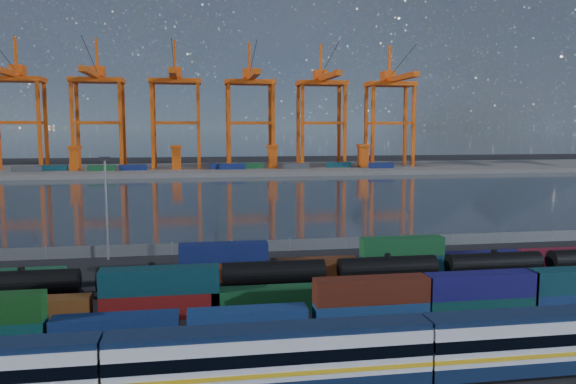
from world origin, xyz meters
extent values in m
plane|color=black|center=(0.00, 0.00, 0.00)|extent=(700.00, 700.00, 0.00)
plane|color=#272F39|center=(0.00, 105.00, 0.01)|extent=(700.00, 700.00, 0.00)
cube|color=#514F4C|center=(0.00, 210.00, 1.00)|extent=(700.00, 70.00, 2.00)
cone|color=#1E2630|center=(-200.00, 1600.00, 260.00)|extent=(1100.00, 1100.00, 520.00)
cone|color=#1E2630|center=(200.00, 1600.00, 230.00)|extent=(1040.00, 1040.00, 460.00)
cone|color=#1E2630|center=(600.00, 1600.00, 190.00)|extent=(960.00, 960.00, 380.00)
cone|color=#1E2630|center=(950.00, 1600.00, 150.00)|extent=(840.00, 840.00, 300.00)
cube|color=silver|center=(-10.00, -23.47, 2.99)|extent=(25.78, 3.09, 3.92)
cube|color=#0F1C37|center=(-10.00, -23.47, 0.93)|extent=(25.78, 3.16, 1.24)
cube|color=#0F1C37|center=(-10.00, -23.47, 5.21)|extent=(25.78, 2.78, 0.52)
cube|color=gold|center=(-10.00, -23.47, 2.17)|extent=(25.81, 3.19, 0.37)
cube|color=black|center=(-10.00, -23.47, 3.40)|extent=(25.81, 3.19, 1.03)
cube|color=black|center=(-0.97, -23.47, 0.36)|extent=(3.09, 2.06, 0.72)
cube|color=silver|center=(16.00, -23.47, 2.99)|extent=(25.78, 3.09, 3.92)
cube|color=#0F1C37|center=(16.00, -23.47, 0.93)|extent=(25.78, 3.16, 1.24)
cube|color=#0F1C37|center=(16.00, -23.47, 5.21)|extent=(25.78, 2.78, 0.52)
cube|color=gold|center=(16.00, -23.47, 2.17)|extent=(25.81, 3.19, 0.37)
cube|color=black|center=(16.00, -23.47, 3.40)|extent=(25.81, 3.19, 1.03)
cube|color=black|center=(6.98, -23.47, 0.36)|extent=(3.09, 2.06, 0.72)
cube|color=navy|center=(-23.87, -10.17, 1.33)|extent=(12.32, 2.50, 2.67)
cube|color=navy|center=(-10.76, -10.17, 1.33)|extent=(12.32, 2.50, 2.67)
cube|color=navy|center=(2.44, -10.17, 1.33)|extent=(12.32, 2.50, 2.67)
cube|color=#4D1A0F|center=(2.44, -10.17, 4.00)|extent=(12.32, 2.50, 2.67)
cube|color=#0B3938|center=(14.99, -10.17, 1.33)|extent=(12.32, 2.50, 2.67)
cube|color=#141157|center=(14.99, -10.17, 4.00)|extent=(12.32, 2.50, 2.67)
cube|color=#5D3212|center=(-33.97, -3.56, 1.42)|extent=(13.07, 2.66, 2.83)
cube|color=#640F0F|center=(-19.92, -3.56, 1.42)|extent=(13.07, 2.66, 2.83)
cube|color=#0B313A|center=(-19.92, -3.56, 4.25)|extent=(13.07, 2.66, 2.83)
cube|color=#124520|center=(-7.78, -3.56, 1.42)|extent=(13.07, 2.66, 2.83)
cube|color=#0D3547|center=(5.82, -3.56, 1.42)|extent=(13.07, 2.66, 2.83)
cube|color=#551811|center=(18.36, -3.56, 1.42)|extent=(13.07, 2.66, 2.83)
cube|color=#47484C|center=(31.42, -3.56, 1.42)|extent=(13.07, 2.66, 2.83)
cube|color=#144B2B|center=(-39.36, 10.71, 1.32)|extent=(12.22, 2.48, 2.65)
cube|color=maroon|center=(-12.20, 10.71, 1.32)|extent=(12.22, 2.48, 2.65)
cube|color=#0F194E|center=(-12.20, 10.71, 3.97)|extent=(12.22, 2.48, 2.65)
cube|color=#532610|center=(0.65, 10.71, 1.32)|extent=(12.22, 2.48, 2.65)
cube|color=#0C313F|center=(13.76, 10.71, 1.32)|extent=(12.22, 2.48, 2.65)
cube|color=#144E25|center=(13.76, 10.71, 3.97)|extent=(12.22, 2.48, 2.65)
cube|color=#141053|center=(26.30, 10.71, 1.32)|extent=(12.22, 2.48, 2.65)
cube|color=maroon|center=(39.03, 10.71, 1.32)|extent=(12.22, 2.48, 2.65)
cylinder|color=black|center=(-36.96, 4.97, 2.37)|extent=(13.40, 2.99, 2.99)
cylinder|color=black|center=(-36.96, 4.97, 4.02)|extent=(0.82, 0.82, 0.52)
cube|color=black|center=(-36.96, 4.97, 0.72)|extent=(13.92, 2.06, 0.41)
cube|color=black|center=(-32.32, 4.97, 0.31)|extent=(2.58, 1.86, 0.62)
cylinder|color=black|center=(-21.46, 4.97, 2.37)|extent=(13.40, 2.99, 2.99)
cylinder|color=black|center=(-21.46, 4.97, 4.02)|extent=(0.82, 0.82, 0.52)
cube|color=black|center=(-21.46, 4.97, 0.72)|extent=(13.92, 2.06, 0.41)
cube|color=black|center=(-26.10, 4.97, 0.31)|extent=(2.58, 1.86, 0.62)
cube|color=black|center=(-16.82, 4.97, 0.31)|extent=(2.58, 1.86, 0.62)
cylinder|color=black|center=(-5.96, 4.97, 2.37)|extent=(13.40, 2.99, 2.99)
cylinder|color=black|center=(-5.96, 4.97, 4.02)|extent=(0.82, 0.82, 0.52)
cube|color=black|center=(-5.96, 4.97, 0.72)|extent=(13.92, 2.06, 0.41)
cube|color=black|center=(-10.60, 4.97, 0.31)|extent=(2.58, 1.86, 0.62)
cube|color=black|center=(-1.32, 4.97, 0.31)|extent=(2.58, 1.86, 0.62)
cylinder|color=black|center=(9.54, 4.97, 2.37)|extent=(13.40, 2.99, 2.99)
cylinder|color=black|center=(9.54, 4.97, 4.02)|extent=(0.82, 0.82, 0.52)
cube|color=black|center=(9.54, 4.97, 0.72)|extent=(13.92, 2.06, 0.41)
cube|color=black|center=(4.90, 4.97, 0.31)|extent=(2.58, 1.86, 0.62)
cube|color=black|center=(14.18, 4.97, 0.31)|extent=(2.58, 1.86, 0.62)
cylinder|color=black|center=(25.04, 4.97, 2.37)|extent=(13.40, 2.99, 2.99)
cylinder|color=black|center=(25.04, 4.97, 4.02)|extent=(0.82, 0.82, 0.52)
cube|color=black|center=(25.04, 4.97, 0.72)|extent=(13.92, 2.06, 0.41)
cube|color=black|center=(20.40, 4.97, 0.31)|extent=(2.58, 1.86, 0.62)
cube|color=black|center=(29.68, 4.97, 0.31)|extent=(2.58, 1.86, 0.62)
cube|color=black|center=(35.90, 4.97, 0.31)|extent=(2.58, 1.86, 0.62)
cube|color=#595B5E|center=(0.00, 28.00, 1.00)|extent=(160.00, 0.06, 2.00)
cylinder|color=slate|center=(-40.00, 28.00, 1.10)|extent=(0.12, 0.12, 2.20)
cylinder|color=slate|center=(-30.00, 28.00, 1.10)|extent=(0.12, 0.12, 2.20)
cylinder|color=slate|center=(-20.00, 28.00, 1.10)|extent=(0.12, 0.12, 2.20)
cylinder|color=slate|center=(-10.00, 28.00, 1.10)|extent=(0.12, 0.12, 2.20)
cylinder|color=slate|center=(0.00, 28.00, 1.10)|extent=(0.12, 0.12, 2.20)
cylinder|color=slate|center=(10.00, 28.00, 1.10)|extent=(0.12, 0.12, 2.20)
cylinder|color=slate|center=(20.00, 28.00, 1.10)|extent=(0.12, 0.12, 2.20)
cylinder|color=slate|center=(30.00, 28.00, 1.10)|extent=(0.12, 0.12, 2.20)
cylinder|color=slate|center=(40.00, 28.00, 1.10)|extent=(0.12, 0.12, 2.20)
cylinder|color=slate|center=(50.00, 28.00, 1.10)|extent=(0.12, 0.12, 2.20)
cylinder|color=slate|center=(-30.00, 26.00, 8.00)|extent=(0.36, 0.36, 16.00)
cube|color=black|center=(-30.00, 26.00, 16.30)|extent=(1.60, 0.40, 0.60)
cube|color=#D74D0F|center=(-84.55, 199.30, 21.37)|extent=(1.52, 1.52, 42.74)
cube|color=#D74D0F|center=(-84.55, 210.70, 21.37)|extent=(1.52, 1.52, 42.74)
cube|color=#D74D0F|center=(-95.00, 199.30, 23.51)|extent=(20.90, 1.33, 1.33)
cube|color=#D74D0F|center=(-95.00, 210.70, 23.51)|extent=(20.90, 1.33, 1.33)
cube|color=#D74D0F|center=(-95.00, 205.00, 42.74)|extent=(23.75, 13.30, 2.09)
cube|color=#D74D0F|center=(-95.00, 193.60, 44.64)|extent=(2.85, 45.59, 2.37)
cube|color=#D74D0F|center=(-95.00, 208.80, 47.02)|extent=(5.70, 7.60, 4.75)
cube|color=#D74D0F|center=(-95.00, 206.90, 54.14)|extent=(1.14, 1.14, 15.20)
cylinder|color=black|center=(-95.00, 191.32, 51.29)|extent=(0.23, 39.10, 12.90)
cube|color=#D74D0F|center=(-70.45, 199.30, 21.37)|extent=(1.52, 1.52, 42.74)
cube|color=#D74D0F|center=(-70.45, 210.70, 21.37)|extent=(1.52, 1.52, 42.74)
cube|color=#D74D0F|center=(-49.55, 199.30, 21.37)|extent=(1.52, 1.52, 42.74)
cube|color=#D74D0F|center=(-49.55, 210.70, 21.37)|extent=(1.52, 1.52, 42.74)
cube|color=#D74D0F|center=(-60.00, 199.30, 23.51)|extent=(20.90, 1.33, 1.33)
cube|color=#D74D0F|center=(-60.00, 210.70, 23.51)|extent=(20.90, 1.33, 1.33)
cube|color=#D74D0F|center=(-60.00, 205.00, 42.74)|extent=(23.75, 13.30, 2.09)
cube|color=#D74D0F|center=(-60.00, 193.60, 44.64)|extent=(2.85, 45.59, 2.37)
cube|color=#D74D0F|center=(-60.00, 208.80, 47.02)|extent=(5.70, 7.60, 4.75)
cube|color=#D74D0F|center=(-60.00, 206.90, 54.14)|extent=(1.14, 1.14, 15.20)
cylinder|color=black|center=(-60.00, 191.32, 51.29)|extent=(0.23, 39.10, 12.90)
cube|color=#D74D0F|center=(-35.45, 199.30, 21.37)|extent=(1.52, 1.52, 42.74)
cube|color=#D74D0F|center=(-35.45, 210.70, 21.37)|extent=(1.52, 1.52, 42.74)
cube|color=#D74D0F|center=(-14.55, 199.30, 21.37)|extent=(1.52, 1.52, 42.74)
cube|color=#D74D0F|center=(-14.55, 210.70, 21.37)|extent=(1.52, 1.52, 42.74)
cube|color=#D74D0F|center=(-25.00, 199.30, 23.51)|extent=(20.90, 1.33, 1.33)
cube|color=#D74D0F|center=(-25.00, 210.70, 23.51)|extent=(20.90, 1.33, 1.33)
cube|color=#D74D0F|center=(-25.00, 205.00, 42.74)|extent=(23.75, 13.30, 2.09)
cube|color=#D74D0F|center=(-25.00, 193.60, 44.64)|extent=(2.85, 45.59, 2.37)
cube|color=#D74D0F|center=(-25.00, 208.80, 47.02)|extent=(5.70, 7.60, 4.75)
cube|color=#D74D0F|center=(-25.00, 206.90, 54.14)|extent=(1.14, 1.14, 15.20)
cylinder|color=black|center=(-25.00, 191.32, 51.29)|extent=(0.23, 39.10, 12.90)
cube|color=#D74D0F|center=(-0.45, 199.30, 21.37)|extent=(1.52, 1.52, 42.74)
cube|color=#D74D0F|center=(-0.45, 210.70, 21.37)|extent=(1.52, 1.52, 42.74)
cube|color=#D74D0F|center=(20.45, 199.30, 21.37)|extent=(1.52, 1.52, 42.74)
cube|color=#D74D0F|center=(20.45, 210.70, 21.37)|extent=(1.52, 1.52, 42.74)
cube|color=#D74D0F|center=(10.00, 199.30, 23.51)|extent=(20.90, 1.33, 1.33)
cube|color=#D74D0F|center=(10.00, 210.70, 23.51)|extent=(20.90, 1.33, 1.33)
cube|color=#D74D0F|center=(10.00, 205.00, 42.74)|extent=(23.75, 13.30, 2.09)
cube|color=#D74D0F|center=(10.00, 193.60, 44.64)|extent=(2.85, 45.59, 2.37)
cube|color=#D74D0F|center=(10.00, 208.80, 47.02)|extent=(5.70, 7.60, 4.75)
cube|color=#D74D0F|center=(10.00, 206.90, 54.14)|extent=(1.14, 1.14, 15.20)
cylinder|color=black|center=(10.00, 191.32, 51.29)|extent=(0.23, 39.10, 12.90)
cube|color=#D74D0F|center=(34.55, 199.30, 21.37)|extent=(1.52, 1.52, 42.74)
cube|color=#D74D0F|center=(34.55, 210.70, 21.37)|extent=(1.52, 1.52, 42.74)
cube|color=#D74D0F|center=(55.45, 199.30, 21.37)|extent=(1.52, 1.52, 42.74)
cube|color=#D74D0F|center=(55.45, 210.70, 21.37)|extent=(1.52, 1.52, 42.74)
cube|color=#D74D0F|center=(45.00, 199.30, 23.51)|extent=(20.90, 1.33, 1.33)
cube|color=#D74D0F|center=(45.00, 210.70, 23.51)|extent=(20.90, 1.33, 1.33)
cube|color=#D74D0F|center=(45.00, 205.00, 42.74)|extent=(23.75, 13.30, 2.09)
cube|color=#D74D0F|center=(45.00, 193.60, 44.64)|extent=(2.85, 45.59, 2.37)
cube|color=#D74D0F|center=(45.00, 208.80, 47.02)|extent=(5.70, 7.60, 4.75)
cube|color=#D74D0F|center=(45.00, 206.90, 54.14)|extent=(1.14, 1.14, 15.20)
cylinder|color=black|center=(45.00, 191.32, 51.29)|extent=(0.23, 39.10, 12.90)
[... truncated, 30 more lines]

